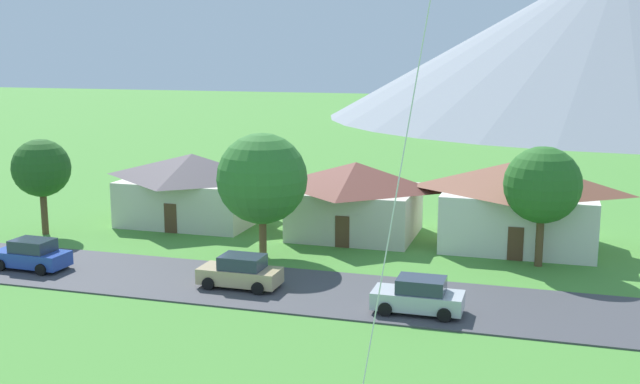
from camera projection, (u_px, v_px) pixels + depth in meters
The scene contains 11 objects.
road_strip at pixel (400, 300), 37.41m from camera, with size 160.00×7.07×0.08m, color #424247.
mountain_far_east_ridge at pixel (618, 37), 133.47m from camera, with size 100.94×100.94×28.29m, color #8E939E.
house_leftmost at pixel (356, 198), 50.06m from camera, with size 8.46×7.32×4.88m.
house_right_center at pixel (193, 187), 53.86m from camera, with size 9.75×7.47×4.90m.
house_rightmost at pixel (519, 202), 47.05m from camera, with size 9.82×7.20×5.46m.
tree_near_left at pixel (262, 179), 44.39m from camera, with size 5.33×5.33×7.39m.
tree_left_of_center at pixel (41, 168), 49.95m from camera, with size 3.80×3.80×6.37m.
tree_center at pixel (542, 185), 42.47m from camera, with size 4.32×4.32×6.85m.
parked_car_blue_west_end at pixel (32, 255), 42.39m from camera, with size 4.26×2.20×1.68m.
parked_car_tan_mid_west at pixel (241, 272), 39.13m from camera, with size 4.21×2.10×1.68m.
parked_car_silver_east_end at pixel (419, 296), 35.33m from camera, with size 4.21×2.09×1.68m.
Camera 1 is at (6.52, -4.13, 12.19)m, focal length 42.78 mm.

